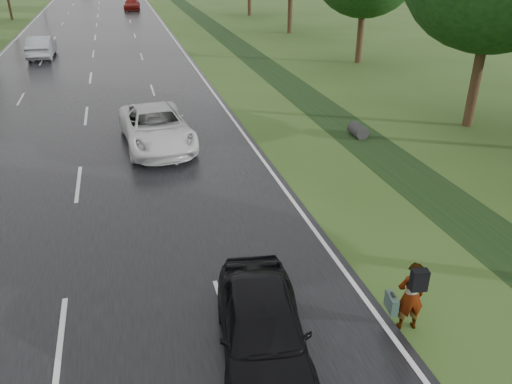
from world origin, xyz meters
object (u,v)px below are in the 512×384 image
at_px(white_pickup, 156,127).
at_px(dark_sedan, 263,328).
at_px(silver_sedan, 41,47).
at_px(pedestrian, 410,295).

bearing_deg(white_pickup, dark_sedan, -90.01).
relative_size(white_pickup, silver_sedan, 1.20).
distance_m(white_pickup, dark_sedan, 12.53).
bearing_deg(silver_sedan, dark_sedan, 103.97).
relative_size(dark_sedan, silver_sedan, 0.91).
distance_m(white_pickup, silver_sedan, 21.55).
relative_size(pedestrian, silver_sedan, 0.36).
bearing_deg(pedestrian, dark_sedan, 10.07).
xyz_separation_m(white_pickup, dark_sedan, (0.96, -12.49, -0.05)).
height_order(white_pickup, silver_sedan, white_pickup).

